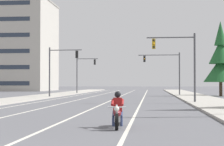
% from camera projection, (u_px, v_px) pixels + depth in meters
% --- Properties ---
extents(lane_stripe_center, '(0.16, 100.00, 0.01)m').
position_uv_depth(lane_stripe_center, '(120.00, 97.00, 53.29)').
color(lane_stripe_center, beige).
rests_on(lane_stripe_center, ground).
extents(lane_stripe_left, '(0.16, 100.00, 0.01)m').
position_uv_depth(lane_stripe_left, '(93.00, 96.00, 53.63)').
color(lane_stripe_left, beige).
rests_on(lane_stripe_left, ground).
extents(lane_stripe_right, '(0.16, 100.00, 0.01)m').
position_uv_depth(lane_stripe_right, '(144.00, 97.00, 52.98)').
color(lane_stripe_right, beige).
rests_on(lane_stripe_right, ground).
extents(lane_stripe_far_left, '(0.16, 100.00, 0.01)m').
position_uv_depth(lane_stripe_far_left, '(72.00, 96.00, 53.91)').
color(lane_stripe_far_left, beige).
rests_on(lane_stripe_far_left, ground).
extents(sidewalk_kerb_right, '(4.40, 110.00, 0.14)m').
position_uv_depth(sidewalk_kerb_right, '(197.00, 98.00, 47.40)').
color(sidewalk_kerb_right, '#ADA89E').
rests_on(sidewalk_kerb_right, ground).
extents(sidewalk_kerb_left, '(4.40, 110.00, 0.14)m').
position_uv_depth(sidewalk_kerb_left, '(35.00, 97.00, 49.27)').
color(sidewalk_kerb_left, '#ADA89E').
rests_on(sidewalk_kerb_left, ground).
extents(motorcycle_with_rider, '(0.70, 2.19, 1.46)m').
position_uv_depth(motorcycle_with_rider, '(117.00, 113.00, 16.15)').
color(motorcycle_with_rider, black).
rests_on(motorcycle_with_rider, ground).
extents(traffic_signal_near_right, '(4.32, 0.37, 6.20)m').
position_uv_depth(traffic_signal_near_right, '(181.00, 57.00, 35.72)').
color(traffic_signal_near_right, '#47474C').
rests_on(traffic_signal_near_right, ground).
extents(traffic_signal_near_left, '(4.16, 0.42, 6.20)m').
position_uv_depth(traffic_signal_near_left, '(59.00, 65.00, 49.67)').
color(traffic_signal_near_left, '#47474C').
rests_on(traffic_signal_near_left, ground).
extents(traffic_signal_mid_right, '(5.99, 0.39, 6.20)m').
position_uv_depth(traffic_signal_mid_right, '(167.00, 67.00, 58.15)').
color(traffic_signal_mid_right, '#47474C').
rests_on(traffic_signal_mid_right, ground).
extents(traffic_signal_mid_left, '(3.64, 0.37, 6.20)m').
position_uv_depth(traffic_signal_mid_left, '(83.00, 70.00, 67.44)').
color(traffic_signal_mid_left, '#47474C').
rests_on(traffic_signal_mid_left, ground).
extents(conifer_tree_right_verge_far, '(4.72, 4.72, 10.39)m').
position_uv_depth(conifer_tree_right_verge_far, '(221.00, 62.00, 55.66)').
color(conifer_tree_right_verge_far, '#4C3828').
rests_on(conifer_tree_right_verge_far, ground).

